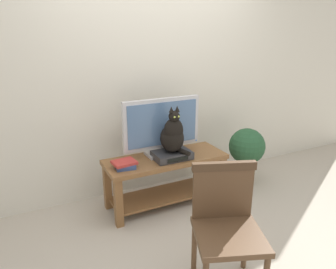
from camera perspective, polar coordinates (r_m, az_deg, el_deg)
ground_plane at (r=3.05m, az=5.86°, el=-16.71°), size 12.00×12.00×0.00m
back_wall at (r=3.49m, az=-3.14°, el=12.57°), size 7.00×0.12×2.80m
tv_stand at (r=3.28m, az=-0.39°, el=-6.84°), size 1.24×0.46×0.52m
tv at (r=3.18m, az=-1.10°, el=1.59°), size 0.82×0.20×0.59m
media_box at (r=3.17m, az=0.73°, el=-3.71°), size 0.37×0.26×0.08m
cat at (r=3.08m, az=0.87°, el=-0.05°), size 0.23×0.31×0.47m
wooden_chair at (r=2.28m, az=10.41°, el=-14.66°), size 0.58×0.58×0.89m
book_stack at (r=2.99m, az=-7.77°, el=-5.34°), size 0.23×0.19×0.07m
potted_plant at (r=3.71m, az=13.95°, el=-2.81°), size 0.41×0.41×0.70m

